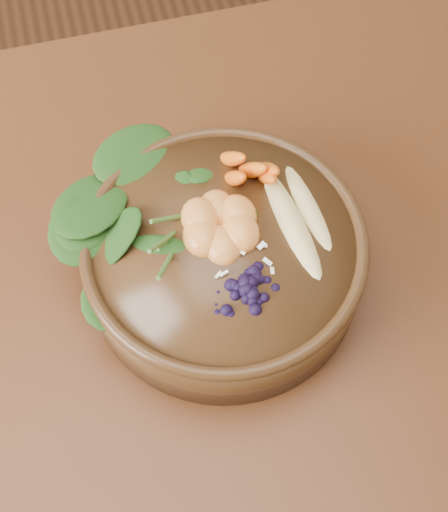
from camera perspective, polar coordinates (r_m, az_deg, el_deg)
The scene contains 9 objects.
ground at distance 1.59m, azimuth -7.97°, elevation -15.72°, with size 4.00×4.00×0.00m, color #381E0F.
dining_table at distance 0.97m, azimuth -12.68°, elevation -6.63°, with size 1.60×0.90×0.75m.
stoneware_bowl at distance 0.85m, azimuth 0.00°, elevation -0.33°, with size 0.33×0.33×0.09m, color #3E2815.
kale_heap at distance 0.82m, azimuth -4.99°, elevation 4.94°, with size 0.22×0.19×0.05m, color #254D1A, non-canonical shape.
carrot_cluster at distance 0.83m, azimuth 1.86°, elevation 8.93°, with size 0.07×0.07×0.09m, color orange, non-canonical shape.
banana_halves at distance 0.82m, azimuth 6.19°, elevation 3.88°, with size 0.07×0.19×0.03m.
mandarin_cluster at distance 0.80m, azimuth -0.33°, elevation 3.07°, with size 0.10×0.10×0.04m, color orange, non-canonical shape.
blueberry_pile at distance 0.76m, azimuth 1.94°, elevation -2.08°, with size 0.15×0.11×0.05m, color black, non-canonical shape.
coconut_flakes at distance 0.79m, azimuth 0.69°, elevation 0.06°, with size 0.10×0.08×0.01m, color white, non-canonical shape.
Camera 1 is at (0.12, -0.40, 1.54)m, focal length 50.00 mm.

